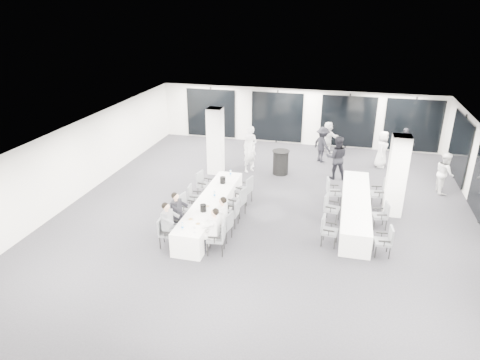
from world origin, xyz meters
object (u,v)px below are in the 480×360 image
object	(u,v)px
chair_side_right_near	(386,240)
standing_guest_a	(249,150)
chair_main_right_fourth	(239,200)
chair_side_left_mid	(330,206)
chair_main_right_second	(226,225)
chair_main_left_near	(165,231)
chair_side_left_far	(332,190)
standing_guest_b	(337,155)
chair_main_left_far	(203,183)
standing_guest_c	(323,142)
standing_guest_d	(405,143)
ice_bucket_far	(223,180)
chair_main_right_far	(246,188)
chair_side_right_far	(381,192)
banquet_table_side	(355,209)
chair_main_left_second	(174,218)
standing_guest_g	(250,144)
standing_guest_h	(445,170)
cocktail_table	(281,162)
chair_main_right_near	(219,235)
chair_main_left_fourth	(194,196)
chair_main_left_mid	(186,205)
chair_side_left_near	(327,229)
ice_bucket_near	(203,208)
standing_guest_f	(328,135)
chair_main_right_mid	(233,212)
banquet_table_main	(211,209)
chair_side_right_mid	(382,214)

from	to	relation	value
chair_side_right_near	standing_guest_a	world-z (taller)	standing_guest_a
chair_main_right_fourth	chair_side_left_mid	size ratio (longest dim) A/B	1.08
chair_main_right_second	standing_guest_a	bearing A→B (deg)	15.82
chair_main_left_near	chair_side_left_far	distance (m)	6.17
chair_main_right_second	standing_guest_b	xyz separation A→B (m)	(3.05, 5.86, 0.49)
chair_main_left_far	standing_guest_c	world-z (taller)	standing_guest_c
standing_guest_b	standing_guest_d	size ratio (longest dim) A/B	1.13
standing_guest_d	ice_bucket_far	size ratio (longest dim) A/B	7.71
chair_main_left_near	chair_main_right_far	world-z (taller)	chair_main_right_far
chair_side_left_far	chair_main_left_near	bearing A→B (deg)	-58.46
chair_main_left_far	chair_side_right_far	bearing A→B (deg)	106.09
banquet_table_side	ice_bucket_far	world-z (taller)	ice_bucket_far
chair_main_left_second	chair_side_left_far	distance (m)	5.72
chair_side_left_mid	standing_guest_g	world-z (taller)	standing_guest_g
standing_guest_a	standing_guest_h	size ratio (longest dim) A/B	1.04
standing_guest_b	cocktail_table	bearing A→B (deg)	-3.88
chair_main_right_near	chair_main_left_far	bearing A→B (deg)	16.09
chair_main_left_fourth	chair_side_left_mid	world-z (taller)	chair_side_left_mid
chair_main_left_mid	standing_guest_h	xyz separation A→B (m)	(8.73, 4.45, 0.38)
chair_main_left_near	chair_main_left_fourth	bearing A→B (deg)	174.54
chair_main_left_fourth	chair_main_right_near	xyz separation A→B (m)	(1.67, -2.50, 0.07)
chair_side_left_near	ice_bucket_near	xyz separation A→B (m)	(-3.81, -0.22, 0.34)
standing_guest_f	standing_guest_h	distance (m)	5.90
banquet_table_side	chair_main_right_mid	size ratio (longest dim) A/B	5.53
chair_main_right_fourth	standing_guest_b	xyz separation A→B (m)	(3.04, 4.20, 0.44)
chair_main_left_near	chair_main_right_near	distance (m)	1.67
banquet_table_main	chair_side_left_near	distance (m)	3.90
chair_main_right_second	standing_guest_c	xyz separation A→B (m)	(2.35, 7.75, 0.38)
banquet_table_main	banquet_table_side	bearing A→B (deg)	14.67
chair_main_right_mid	chair_side_right_near	world-z (taller)	chair_side_right_near
standing_guest_b	ice_bucket_near	size ratio (longest dim) A/B	8.98
chair_side_right_far	chair_main_right_fourth	bearing A→B (deg)	104.24
chair_main_right_mid	chair_side_right_near	bearing A→B (deg)	-95.10
standing_guest_g	chair_main_left_near	bearing A→B (deg)	-77.35
standing_guest_d	standing_guest_b	bearing A→B (deg)	20.17
cocktail_table	chair_main_left_second	xyz separation A→B (m)	(-2.43, -5.84, 0.02)
chair_main_left_second	standing_guest_a	size ratio (longest dim) A/B	0.51
chair_main_right_near	chair_side_right_far	xyz separation A→B (m)	(4.68, 4.28, 0.01)
chair_side_left_near	chair_side_right_far	size ratio (longest dim) A/B	0.89
chair_main_left_far	chair_main_right_near	size ratio (longest dim) A/B	0.97
chair_side_right_mid	chair_side_right_far	xyz separation A→B (m)	(0.01, 1.58, 0.09)
chair_main_right_second	chair_main_right_far	distance (m)	2.67
chair_side_right_near	standing_guest_d	size ratio (longest dim) A/B	0.50
chair_side_left_mid	chair_side_left_far	world-z (taller)	chair_side_left_far
chair_side_right_mid	standing_guest_d	world-z (taller)	standing_guest_d
chair_main_right_near	chair_main_right_mid	bearing A→B (deg)	-8.56
chair_main_left_fourth	standing_guest_d	distance (m)	10.21
standing_guest_a	standing_guest_c	bearing A→B (deg)	-19.43
standing_guest_d	banquet_table_main	bearing A→B (deg)	24.76
chair_main_left_mid	chair_main_right_near	size ratio (longest dim) A/B	0.90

